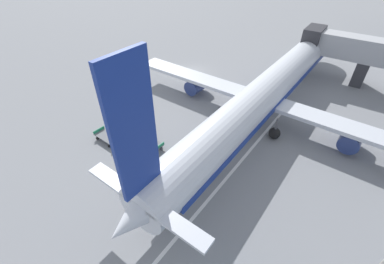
{
  "coord_description": "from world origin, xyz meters",
  "views": [
    {
      "loc": [
        21.89,
        -32.26,
        17.97
      ],
      "look_at": [
        9.94,
        -14.93,
        1.53
      ],
      "focal_mm": 24.0,
      "sensor_mm": 36.0,
      "label": 1
    }
  ],
  "objects_px": {
    "baggage_dolly_row_mid_a_col_b": "(150,143)",
    "airplane": "(268,91)",
    "baggage_dolly_row_mid_a_col_c": "(182,161)",
    "baggage_dolly_row_near_col_b": "(133,153)",
    "baggage_dolly_row_mid_a_col_a": "(123,127)",
    "baggage_dolly_row_near_col_c": "(165,173)",
    "baggage_dolly_row_near_col_a": "(107,137)"
  },
  "relations": [
    {
      "from": "baggage_dolly_row_near_col_a",
      "to": "baggage_dolly_row_near_col_c",
      "type": "distance_m",
      "value": 8.48
    },
    {
      "from": "baggage_dolly_row_mid_a_col_b",
      "to": "baggage_dolly_row_near_col_c",
      "type": "bearing_deg",
      "value": -29.94
    },
    {
      "from": "airplane",
      "to": "baggage_dolly_row_mid_a_col_b",
      "type": "height_order",
      "value": "airplane"
    },
    {
      "from": "baggage_dolly_row_mid_a_col_a",
      "to": "baggage_dolly_row_mid_a_col_b",
      "type": "distance_m",
      "value": 4.31
    },
    {
      "from": "baggage_dolly_row_near_col_b",
      "to": "airplane",
      "type": "bearing_deg",
      "value": 61.93
    },
    {
      "from": "baggage_dolly_row_mid_a_col_c",
      "to": "baggage_dolly_row_mid_a_col_a",
      "type": "bearing_deg",
      "value": 175.77
    },
    {
      "from": "baggage_dolly_row_near_col_b",
      "to": "baggage_dolly_row_mid_a_col_c",
      "type": "relative_size",
      "value": 1.01
    },
    {
      "from": "baggage_dolly_row_near_col_b",
      "to": "baggage_dolly_row_mid_a_col_a",
      "type": "distance_m",
      "value": 4.7
    },
    {
      "from": "baggage_dolly_row_near_col_c",
      "to": "baggage_dolly_row_mid_a_col_a",
      "type": "distance_m",
      "value": 8.75
    },
    {
      "from": "baggage_dolly_row_mid_a_col_b",
      "to": "baggage_dolly_row_mid_a_col_c",
      "type": "height_order",
      "value": "same"
    },
    {
      "from": "baggage_dolly_row_near_col_a",
      "to": "baggage_dolly_row_mid_a_col_c",
      "type": "bearing_deg",
      "value": 10.02
    },
    {
      "from": "airplane",
      "to": "baggage_dolly_row_near_col_a",
      "type": "xyz_separation_m",
      "value": [
        -11.99,
        -14.47,
        -2.87
      ]
    },
    {
      "from": "baggage_dolly_row_near_col_b",
      "to": "baggage_dolly_row_mid_a_col_c",
      "type": "bearing_deg",
      "value": 21.46
    },
    {
      "from": "baggage_dolly_row_near_col_c",
      "to": "baggage_dolly_row_mid_a_col_b",
      "type": "relative_size",
      "value": 0.99
    },
    {
      "from": "baggage_dolly_row_near_col_a",
      "to": "baggage_dolly_row_mid_a_col_a",
      "type": "bearing_deg",
      "value": 86.35
    },
    {
      "from": "baggage_dolly_row_mid_a_col_b",
      "to": "baggage_dolly_row_mid_a_col_c",
      "type": "relative_size",
      "value": 1.0
    },
    {
      "from": "baggage_dolly_row_near_col_b",
      "to": "baggage_dolly_row_near_col_c",
      "type": "xyz_separation_m",
      "value": [
        4.35,
        -0.18,
        0.0
      ]
    },
    {
      "from": "baggage_dolly_row_mid_a_col_b",
      "to": "airplane",
      "type": "bearing_deg",
      "value": 59.08
    },
    {
      "from": "baggage_dolly_row_near_col_b",
      "to": "baggage_dolly_row_mid_a_col_a",
      "type": "height_order",
      "value": "same"
    },
    {
      "from": "baggage_dolly_row_mid_a_col_c",
      "to": "baggage_dolly_row_near_col_a",
      "type": "bearing_deg",
      "value": -169.98
    },
    {
      "from": "airplane",
      "to": "baggage_dolly_row_near_col_a",
      "type": "bearing_deg",
      "value": -129.65
    },
    {
      "from": "baggage_dolly_row_near_col_c",
      "to": "baggage_dolly_row_mid_a_col_a",
      "type": "height_order",
      "value": "same"
    },
    {
      "from": "airplane",
      "to": "baggage_dolly_row_near_col_b",
      "type": "bearing_deg",
      "value": -118.07
    },
    {
      "from": "baggage_dolly_row_near_col_c",
      "to": "baggage_dolly_row_mid_a_col_c",
      "type": "bearing_deg",
      "value": 79.74
    },
    {
      "from": "baggage_dolly_row_near_col_a",
      "to": "baggage_dolly_row_mid_a_col_c",
      "type": "relative_size",
      "value": 1.0
    },
    {
      "from": "airplane",
      "to": "baggage_dolly_row_near_col_b",
      "type": "distance_m",
      "value": 16.97
    },
    {
      "from": "baggage_dolly_row_near_col_c",
      "to": "baggage_dolly_row_near_col_b",
      "type": "bearing_deg",
      "value": 177.66
    },
    {
      "from": "baggage_dolly_row_mid_a_col_a",
      "to": "baggage_dolly_row_near_col_c",
      "type": "bearing_deg",
      "value": -17.81
    },
    {
      "from": "baggage_dolly_row_near_col_b",
      "to": "baggage_dolly_row_near_col_c",
      "type": "relative_size",
      "value": 1.01
    },
    {
      "from": "baggage_dolly_row_near_col_a",
      "to": "baggage_dolly_row_mid_a_col_a",
      "type": "relative_size",
      "value": 1.0
    },
    {
      "from": "airplane",
      "to": "baggage_dolly_row_mid_a_col_a",
      "type": "height_order",
      "value": "airplane"
    },
    {
      "from": "baggage_dolly_row_near_col_a",
      "to": "baggage_dolly_row_near_col_c",
      "type": "height_order",
      "value": "same"
    }
  ]
}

